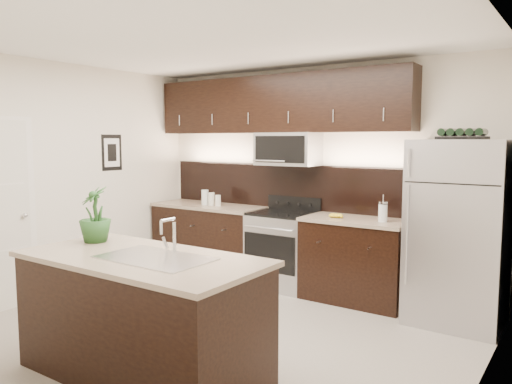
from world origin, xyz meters
TOP-DOWN VIEW (x-y plane):
  - ground at (0.00, 0.00)m, footprint 4.50×4.50m
  - room_walls at (-0.11, -0.04)m, footprint 4.52×4.02m
  - counter_run at (-0.46, 1.69)m, footprint 3.51×0.65m
  - upper_fixtures at (-0.43, 1.84)m, footprint 3.49×0.40m
  - island at (0.07, -0.92)m, footprint 1.96×0.96m
  - sink_faucet at (0.22, -0.91)m, footprint 0.84×0.50m
  - refrigerator at (1.80, 1.63)m, footprint 0.88×0.79m
  - wine_rack at (1.80, 1.63)m, footprint 0.45×0.28m
  - plant at (-0.64, -0.77)m, footprint 0.35×0.35m
  - canisters at (-1.36, 1.64)m, footprint 0.31×0.09m
  - french_press at (1.03, 1.64)m, footprint 0.10×0.10m
  - bananas at (0.45, 1.61)m, footprint 0.18×0.15m

SIDE VIEW (x-z plane):
  - ground at x=0.00m, z-range 0.00..0.00m
  - counter_run at x=-0.46m, z-range 0.00..0.94m
  - island at x=0.07m, z-range 0.00..0.94m
  - refrigerator at x=1.80m, z-range 0.00..1.82m
  - sink_faucet at x=0.22m, z-range 0.81..1.10m
  - bananas at x=0.45m, z-range 0.94..0.99m
  - canisters at x=-1.36m, z-range 0.93..1.13m
  - french_press at x=1.03m, z-range 0.90..1.19m
  - plant at x=-0.64m, z-range 0.94..1.42m
  - room_walls at x=-0.11m, z-range 0.34..3.05m
  - wine_rack at x=1.80m, z-range 1.81..1.92m
  - upper_fixtures at x=-0.43m, z-range 1.31..2.97m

